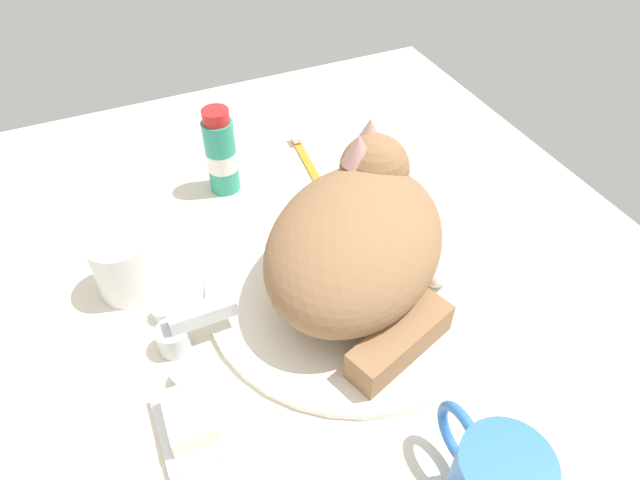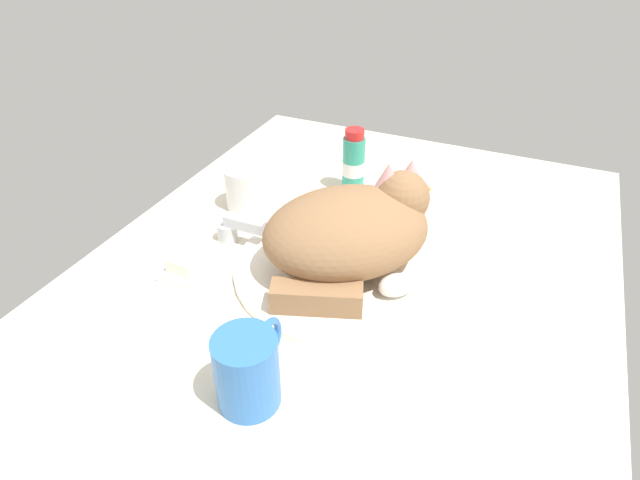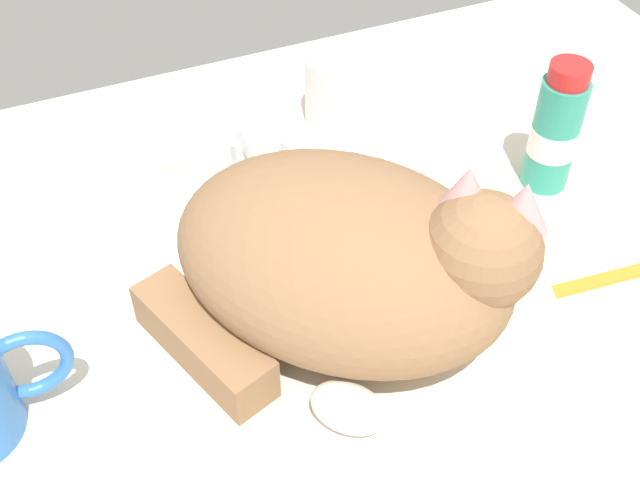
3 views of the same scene
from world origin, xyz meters
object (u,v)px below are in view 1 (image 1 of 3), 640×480
at_px(faucet, 182,332).
at_px(cat, 359,237).
at_px(rinse_cup, 123,266).
at_px(soap_bar, 189,416).
at_px(toothpaste_bottle, 221,154).
at_px(toothbrush, 307,160).

distance_m(faucet, cat, 0.22).
bearing_deg(faucet, rinse_cup, 20.16).
bearing_deg(rinse_cup, soap_bar, -174.13).
bearing_deg(faucet, toothpaste_bottle, -26.35).
bearing_deg(cat, toothbrush, -9.55).
xyz_separation_m(cat, toothpaste_bottle, (0.25, 0.09, -0.02)).
height_order(cat, soap_bar, cat).
height_order(faucet, cat, cat).
bearing_deg(toothpaste_bottle, soap_bar, 157.97).
xyz_separation_m(cat, rinse_cup, (0.10, 0.26, -0.04)).
height_order(rinse_cup, toothpaste_bottle, toothpaste_bottle).
bearing_deg(soap_bar, faucet, -10.25).
relative_size(cat, toothpaste_bottle, 2.48).
relative_size(faucet, rinse_cup, 1.55).
relative_size(rinse_cup, soap_bar, 1.30).
distance_m(faucet, rinse_cup, 0.12).
bearing_deg(toothpaste_bottle, rinse_cup, 130.82).
height_order(soap_bar, toothpaste_bottle, toothpaste_bottle).
xyz_separation_m(faucet, rinse_cup, (0.11, 0.04, 0.02)).
xyz_separation_m(soap_bar, toothpaste_bottle, (0.36, -0.14, 0.04)).
height_order(faucet, soap_bar, faucet).
relative_size(cat, soap_bar, 5.26).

